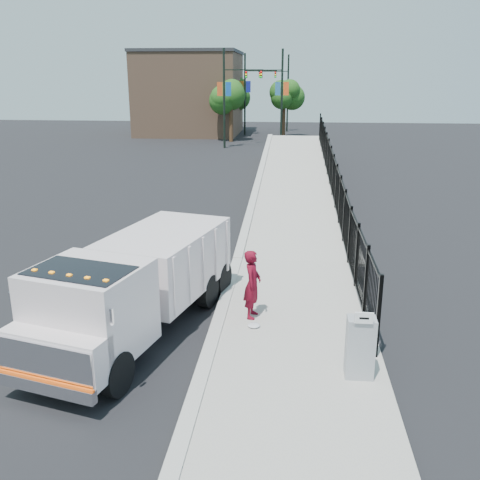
{
  "coord_description": "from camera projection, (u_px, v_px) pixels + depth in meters",
  "views": [
    {
      "loc": [
        1.67,
        -12.34,
        5.81
      ],
      "look_at": [
        0.27,
        2.0,
        1.38
      ],
      "focal_mm": 40.0,
      "sensor_mm": 36.0,
      "label": 1
    }
  ],
  "objects": [
    {
      "name": "truck",
      "position": [
        135.0,
        283.0,
        12.19
      ],
      "size": [
        3.73,
        7.02,
        2.29
      ],
      "rotation": [
        0.0,
        0.0,
        -0.25
      ],
      "color": "black",
      "rests_on": "ground"
    },
    {
      "name": "utility_cabinet",
      "position": [
        360.0,
        347.0,
        10.42
      ],
      "size": [
        0.55,
        0.4,
        1.25
      ],
      "primitive_type": "cube",
      "color": "gray",
      "rests_on": "sidewalk"
    },
    {
      "name": "light_pole_0",
      "position": [
        228.0,
        95.0,
        43.82
      ],
      "size": [
        3.77,
        0.22,
        8.0
      ],
      "color": "black",
      "rests_on": "ground"
    },
    {
      "name": "curb",
      "position": [
        210.0,
        350.0,
        11.68
      ],
      "size": [
        0.3,
        12.0,
        0.16
      ],
      "primitive_type": "cube",
      "color": "#ADAAA3",
      "rests_on": "ground"
    },
    {
      "name": "ground",
      "position": [
        222.0,
        314.0,
        13.6
      ],
      "size": [
        120.0,
        120.0,
        0.0
      ],
      "primitive_type": "plane",
      "color": "black",
      "rests_on": "ground"
    },
    {
      "name": "building",
      "position": [
        190.0,
        94.0,
        55.13
      ],
      "size": [
        10.0,
        10.0,
        8.0
      ],
      "primitive_type": "cube",
      "color": "#8C664C",
      "rests_on": "ground"
    },
    {
      "name": "sidewalk",
      "position": [
        298.0,
        355.0,
        11.51
      ],
      "size": [
        3.55,
        12.0,
        0.12
      ],
      "primitive_type": "cube",
      "color": "#9E998E",
      "rests_on": "ground"
    },
    {
      "name": "light_pole_3",
      "position": [
        285.0,
        90.0,
        57.3
      ],
      "size": [
        3.77,
        0.22,
        8.0
      ],
      "color": "black",
      "rests_on": "ground"
    },
    {
      "name": "tree_0",
      "position": [
        231.0,
        98.0,
        48.33
      ],
      "size": [
        2.77,
        2.77,
        5.39
      ],
      "color": "#382314",
      "rests_on": "ground"
    },
    {
      "name": "arrow_sign",
      "position": [
        364.0,
        318.0,
        9.99
      ],
      "size": [
        0.35,
        0.04,
        0.22
      ],
      "primitive_type": "cube",
      "color": "white",
      "rests_on": "utility_cabinet"
    },
    {
      "name": "iron_fence",
      "position": [
        332.0,
        188.0,
        24.43
      ],
      "size": [
        0.1,
        28.0,
        1.8
      ],
      "primitive_type": "cube",
      "color": "black",
      "rests_on": "ground"
    },
    {
      "name": "worker",
      "position": [
        252.0,
        284.0,
        12.96
      ],
      "size": [
        0.48,
        0.67,
        1.71
      ],
      "primitive_type": "imported",
      "rotation": [
        0.0,
        0.0,
        1.44
      ],
      "color": "#600818",
      "rests_on": "sidewalk"
    },
    {
      "name": "light_pole_1",
      "position": [
        278.0,
        94.0,
        45.32
      ],
      "size": [
        3.78,
        0.22,
        8.0
      ],
      "color": "black",
      "rests_on": "ground"
    },
    {
      "name": "tree_1",
      "position": [
        284.0,
        96.0,
        51.98
      ],
      "size": [
        2.27,
        2.27,
        5.13
      ],
      "color": "#382314",
      "rests_on": "ground"
    },
    {
      "name": "tree_2",
      "position": [
        235.0,
        94.0,
        57.17
      ],
      "size": [
        3.21,
        3.21,
        5.6
      ],
      "color": "#382314",
      "rests_on": "ground"
    },
    {
      "name": "light_pole_2",
      "position": [
        248.0,
        91.0,
        53.7
      ],
      "size": [
        3.78,
        0.22,
        8.0
      ],
      "color": "black",
      "rests_on": "ground"
    },
    {
      "name": "ramp",
      "position": [
        300.0,
        189.0,
        28.63
      ],
      "size": [
        3.95,
        24.06,
        3.19
      ],
      "primitive_type": "cube",
      "rotation": [
        0.06,
        0.0,
        0.0
      ],
      "color": "#9E998E",
      "rests_on": "ground"
    },
    {
      "name": "debris",
      "position": [
        254.0,
        325.0,
        12.66
      ],
      "size": [
        0.3,
        0.3,
        0.08
      ],
      "primitive_type": "ellipsoid",
      "color": "silver",
      "rests_on": "sidewalk"
    }
  ]
}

